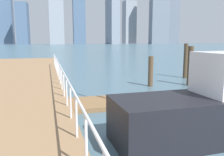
# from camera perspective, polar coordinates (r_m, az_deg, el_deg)

# --- Properties ---
(ground_plane) EXTENTS (300.00, 300.00, 0.00)m
(ground_plane) POSITION_cam_1_polar(r_m,az_deg,el_deg) (23.29, -6.01, 2.30)
(ground_plane) COLOR #476675
(floating_dock) EXTENTS (14.06, 2.00, 0.18)m
(floating_dock) POSITION_cam_1_polar(r_m,az_deg,el_deg) (12.37, 21.33, -4.02)
(floating_dock) COLOR olive
(floating_dock) RESTS_ON ground_plane
(boardwalk_railing) EXTENTS (0.06, 25.24, 1.08)m
(boardwalk_railing) POSITION_cam_1_polar(r_m,az_deg,el_deg) (10.87, -11.98, 0.75)
(boardwalk_railing) COLOR white
(boardwalk_railing) RESTS_ON boardwalk
(dock_piling_0) EXTENTS (0.30, 0.30, 1.83)m
(dock_piling_0) POSITION_cam_1_polar(r_m,az_deg,el_deg) (14.34, 9.41, 1.60)
(dock_piling_0) COLOR brown
(dock_piling_0) RESTS_ON ground_plane
(dock_piling_1) EXTENTS (0.33, 0.33, 2.43)m
(dock_piling_1) POSITION_cam_1_polar(r_m,az_deg,el_deg) (15.17, 18.51, 2.80)
(dock_piling_1) COLOR #473826
(dock_piling_1) RESTS_ON ground_plane
(dock_piling_3) EXTENTS (0.29, 0.29, 2.55)m
(dock_piling_3) POSITION_cam_1_polar(r_m,az_deg,el_deg) (18.13, 17.48, 4.01)
(dock_piling_3) COLOR #473826
(dock_piling_3) RESTS_ON ground_plane
(skyline_tower_1) EXTENTS (7.92, 9.83, 26.50)m
(skyline_tower_1) POSITION_cam_1_polar(r_m,az_deg,el_deg) (164.80, -20.95, 12.27)
(skyline_tower_1) COLOR slate
(skyline_tower_1) RESTS_ON ground_plane
(skyline_tower_2) EXTENTS (9.45, 10.96, 57.57)m
(skyline_tower_2) POSITION_cam_1_polar(r_m,az_deg,el_deg) (165.42, -13.64, 18.02)
(skyline_tower_2) COLOR #8C939E
(skyline_tower_2) RESTS_ON ground_plane
(skyline_tower_3) EXTENTS (9.44, 13.55, 36.81)m
(skyline_tower_3) POSITION_cam_1_polar(r_m,az_deg,el_deg) (181.05, -8.07, 14.08)
(skyline_tower_3) COLOR slate
(skyline_tower_3) RESTS_ON ground_plane
(skyline_tower_5) EXTENTS (10.02, 9.06, 33.64)m
(skyline_tower_5) POSITION_cam_1_polar(r_m,az_deg,el_deg) (195.80, 4.22, 13.31)
(skyline_tower_5) COLOR #8C939E
(skyline_tower_5) RESTS_ON ground_plane
(skyline_tower_6) EXTENTS (13.93, 9.38, 44.87)m
(skyline_tower_6) POSITION_cam_1_polar(r_m,az_deg,el_deg) (182.69, 11.46, 15.22)
(skyline_tower_6) COLOR slate
(skyline_tower_6) RESTS_ON ground_plane
(skyline_tower_7) EXTENTS (10.25, 6.43, 38.51)m
(skyline_tower_7) POSITION_cam_1_polar(r_m,az_deg,el_deg) (200.23, 14.47, 13.66)
(skyline_tower_7) COLOR slate
(skyline_tower_7) RESTS_ON ground_plane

